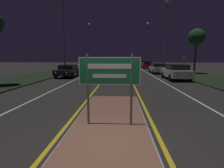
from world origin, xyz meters
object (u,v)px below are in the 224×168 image
Objects in this scene: streetlight_right_far at (147,37)px; car_receding_1 at (158,68)px; highway_sign at (109,75)px; car_approaching_0 at (68,71)px; streetlight_left_near at (63,18)px; warning_sign at (184,63)px; streetlight_left_far at (89,40)px; streetlight_right_near at (166,27)px; car_receding_0 at (176,72)px; car_receding_2 at (147,65)px.

car_receding_1 is (-0.69, -15.30, -5.92)m from streetlight_right_far.
highway_sign reaches higher than car_approaching_0.
streetlight_left_near is 16.35m from warning_sign.
streetlight_right_far is at bearing 13.68° from streetlight_left_far.
highway_sign is at bearing -100.07° from streetlight_right_far.
warning_sign reaches higher than car_approaching_0.
streetlight_right_near is 2.08× the size of car_receding_0.
streetlight_left_near is 2.09× the size of car_receding_2.
streetlight_left_far is at bearing -166.32° from streetlight_right_far.
streetlight_right_far is 2.08× the size of car_receding_2.
highway_sign is 0.46× the size of car_receding_0.
streetlight_right_near is (6.25, 18.95, 4.58)m from highway_sign.
streetlight_left_near is at bearing -169.60° from warning_sign.
streetlight_right_near is (12.54, -12.92, 0.40)m from streetlight_left_far.
streetlight_left_near is 1.01× the size of streetlight_right_far.
car_receding_0 is (12.12, -19.42, -5.03)m from streetlight_left_far.
car_receding_1 is 1.04× the size of car_approaching_0.
streetlight_right_near is 0.99× the size of streetlight_right_far.
streetlight_right_far is 23.22m from car_receding_0.
car_receding_0 is 7.17m from car_receding_1.
warning_sign is (14.43, 4.30, 0.77)m from car_approaching_0.
streetlight_left_near is at bearing -127.15° from car_receding_2.
streetlight_left_near reaches higher than car_receding_0.
car_receding_2 is (-0.51, 12.96, -5.47)m from streetlight_right_near.
streetlight_right_near reaches higher than car_receding_1.
streetlight_left_near is at bearing 112.26° from highway_sign.
car_receding_1 is 12.39m from car_approaching_0.
car_approaching_0 is (0.80, -1.51, -6.02)m from streetlight_left_near.
car_receding_2 is 2.01× the size of warning_sign.
warning_sign is at bearing -41.43° from streetlight_left_far.
car_receding_1 is (-0.74, 0.66, -5.49)m from streetlight_right_near.
warning_sign is at bearing -77.25° from car_receding_2.
warning_sign is (15.05, -13.29, -4.32)m from streetlight_left_far.
streetlight_left_near is at bearing -166.06° from streetlight_right_near.
highway_sign reaches higher than car_receding_0.
warning_sign is (2.93, 6.14, 0.70)m from car_receding_0.
car_receding_2 is (12.22, 16.12, -6.00)m from streetlight_left_near.
streetlight_right_far is 6.64m from car_receding_2.
car_receding_2 is 13.68m from warning_sign.
car_approaching_0 is (-11.50, 1.84, -0.06)m from car_receding_0.
car_receding_0 reaches higher than car_receding_2.
warning_sign reaches higher than car_receding_2.
warning_sign reaches higher than car_receding_0.
car_receding_1 is (-0.32, 7.16, -0.06)m from car_receding_0.
streetlight_right_near reaches higher than car_receding_2.
streetlight_left_far is 18.02m from streetlight_right_near.
car_receding_2 is (-0.09, 19.46, -0.04)m from car_receding_0.
streetlight_left_far is 18.32m from car_approaching_0.
streetlight_right_far reaches higher than car_receding_0.
car_receding_0 is at bearing -89.75° from car_receding_2.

